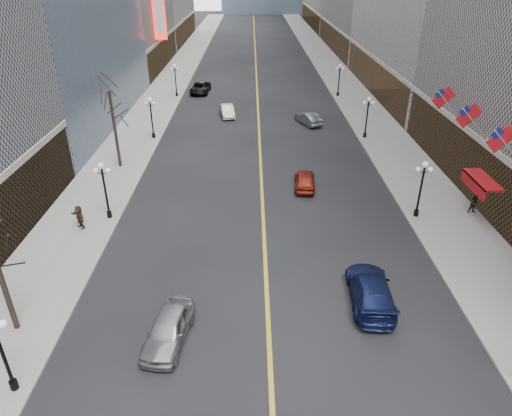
{
  "coord_description": "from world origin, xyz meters",
  "views": [
    {
      "loc": [
        -0.85,
        -0.6,
        17.41
      ],
      "look_at": [
        -0.68,
        17.67,
        7.55
      ],
      "focal_mm": 32.0,
      "sensor_mm": 36.0,
      "label": 1
    }
  ],
  "objects_px": {
    "streetlamp_east_2": "(367,113)",
    "car_sb_near": "(371,290)",
    "car_nb_near": "(168,329)",
    "car_nb_far": "(200,88)",
    "car_sb_mid": "(305,180)",
    "streetlamp_west_3": "(175,77)",
    "car_nb_mid": "(227,111)",
    "streetlamp_east_3": "(339,77)",
    "car_sb_far": "(308,118)",
    "streetlamp_east_1": "(422,183)",
    "streetlamp_west_1": "(104,185)",
    "streetlamp_west_2": "(151,114)"
  },
  "relations": [
    {
      "from": "streetlamp_west_1",
      "to": "streetlamp_east_1",
      "type": "bearing_deg",
      "value": 0.0
    },
    {
      "from": "streetlamp_west_2",
      "to": "car_sb_mid",
      "type": "height_order",
      "value": "streetlamp_west_2"
    },
    {
      "from": "streetlamp_east_3",
      "to": "streetlamp_west_1",
      "type": "relative_size",
      "value": 1.0
    },
    {
      "from": "streetlamp_east_2",
      "to": "car_sb_near",
      "type": "xyz_separation_m",
      "value": [
        -5.86,
        -27.89,
        -2.07
      ]
    },
    {
      "from": "car_nb_mid",
      "to": "car_sb_mid",
      "type": "distance_m",
      "value": 22.39
    },
    {
      "from": "car_nb_far",
      "to": "streetlamp_east_3",
      "type": "bearing_deg",
      "value": -2.49
    },
    {
      "from": "streetlamp_west_1",
      "to": "streetlamp_west_2",
      "type": "relative_size",
      "value": 1.0
    },
    {
      "from": "car_nb_near",
      "to": "car_nb_far",
      "type": "xyz_separation_m",
      "value": [
        -3.36,
        51.12,
        -0.02
      ]
    },
    {
      "from": "streetlamp_east_3",
      "to": "streetlamp_west_2",
      "type": "height_order",
      "value": "same"
    },
    {
      "from": "streetlamp_west_2",
      "to": "car_sb_near",
      "type": "bearing_deg",
      "value": -57.54
    },
    {
      "from": "streetlamp_east_2",
      "to": "car_sb_mid",
      "type": "relative_size",
      "value": 1.05
    },
    {
      "from": "car_nb_mid",
      "to": "streetlamp_west_1",
      "type": "bearing_deg",
      "value": -115.64
    },
    {
      "from": "streetlamp_east_2",
      "to": "car_nb_near",
      "type": "height_order",
      "value": "streetlamp_east_2"
    },
    {
      "from": "streetlamp_west_1",
      "to": "streetlamp_west_2",
      "type": "height_order",
      "value": "same"
    },
    {
      "from": "car_sb_near",
      "to": "streetlamp_west_3",
      "type": "bearing_deg",
      "value": -65.07
    },
    {
      "from": "streetlamp_east_3",
      "to": "car_nb_far",
      "type": "xyz_separation_m",
      "value": [
        -20.35,
        2.24,
        -2.13
      ]
    },
    {
      "from": "streetlamp_east_3",
      "to": "car_sb_far",
      "type": "relative_size",
      "value": 1.02
    },
    {
      "from": "streetlamp_east_2",
      "to": "car_nb_far",
      "type": "distance_m",
      "value": 28.78
    },
    {
      "from": "car_sb_near",
      "to": "car_nb_far",
      "type": "bearing_deg",
      "value": -69.45
    },
    {
      "from": "streetlamp_east_3",
      "to": "streetlamp_west_1",
      "type": "distance_m",
      "value": 43.05
    },
    {
      "from": "car_nb_far",
      "to": "car_sb_near",
      "type": "bearing_deg",
      "value": -69.45
    },
    {
      "from": "car_nb_near",
      "to": "car_nb_mid",
      "type": "relative_size",
      "value": 1.06
    },
    {
      "from": "streetlamp_west_3",
      "to": "streetlamp_east_3",
      "type": "bearing_deg",
      "value": 0.0
    },
    {
      "from": "streetlamp_east_2",
      "to": "car_nb_near",
      "type": "xyz_separation_m",
      "value": [
        -16.99,
        -30.88,
        -2.1
      ]
    },
    {
      "from": "streetlamp_west_3",
      "to": "car_sb_mid",
      "type": "bearing_deg",
      "value": -63.07
    },
    {
      "from": "streetlamp_west_3",
      "to": "car_sb_mid",
      "type": "relative_size",
      "value": 1.05
    },
    {
      "from": "car_nb_mid",
      "to": "car_nb_far",
      "type": "height_order",
      "value": "car_nb_far"
    },
    {
      "from": "streetlamp_east_2",
      "to": "streetlamp_east_3",
      "type": "bearing_deg",
      "value": 90.0
    },
    {
      "from": "streetlamp_west_3",
      "to": "car_sb_near",
      "type": "height_order",
      "value": "streetlamp_west_3"
    },
    {
      "from": "streetlamp_west_1",
      "to": "streetlamp_west_3",
      "type": "xyz_separation_m",
      "value": [
        0.0,
        36.0,
        0.0
      ]
    },
    {
      "from": "streetlamp_west_1",
      "to": "streetlamp_west_3",
      "type": "distance_m",
      "value": 36.0
    },
    {
      "from": "car_nb_mid",
      "to": "car_sb_far",
      "type": "relative_size",
      "value": 1.0
    },
    {
      "from": "streetlamp_west_2",
      "to": "streetlamp_west_3",
      "type": "xyz_separation_m",
      "value": [
        0.0,
        18.0,
        0.0
      ]
    },
    {
      "from": "streetlamp_west_3",
      "to": "streetlamp_west_2",
      "type": "bearing_deg",
      "value": -90.0
    },
    {
      "from": "car_nb_near",
      "to": "car_sb_far",
      "type": "height_order",
      "value": "car_nb_near"
    },
    {
      "from": "streetlamp_east_1",
      "to": "car_nb_far",
      "type": "distance_m",
      "value": 43.37
    },
    {
      "from": "streetlamp_east_2",
      "to": "streetlamp_west_3",
      "type": "height_order",
      "value": "same"
    },
    {
      "from": "streetlamp_west_1",
      "to": "car_sb_near",
      "type": "distance_m",
      "value": 20.42
    },
    {
      "from": "car_nb_near",
      "to": "car_nb_mid",
      "type": "xyz_separation_m",
      "value": [
        1.23,
        39.3,
        -0.07
      ]
    },
    {
      "from": "streetlamp_west_2",
      "to": "car_nb_near",
      "type": "xyz_separation_m",
      "value": [
        6.61,
        -30.88,
        -2.1
      ]
    },
    {
      "from": "streetlamp_east_1",
      "to": "car_sb_mid",
      "type": "distance_m",
      "value": 9.93
    },
    {
      "from": "car_nb_mid",
      "to": "car_nb_near",
      "type": "bearing_deg",
      "value": -100.91
    },
    {
      "from": "streetlamp_east_2",
      "to": "car_nb_mid",
      "type": "xyz_separation_m",
      "value": [
        -15.76,
        8.42,
        -2.18
      ]
    },
    {
      "from": "car_nb_mid",
      "to": "streetlamp_east_1",
      "type": "bearing_deg",
      "value": -68.3
    },
    {
      "from": "car_nb_near",
      "to": "car_sb_near",
      "type": "xyz_separation_m",
      "value": [
        11.13,
        2.99,
        0.03
      ]
    },
    {
      "from": "car_nb_far",
      "to": "car_nb_mid",
      "type": "bearing_deg",
      "value": -64.97
    },
    {
      "from": "car_sb_mid",
      "to": "streetlamp_west_3",
      "type": "bearing_deg",
      "value": -58.04
    },
    {
      "from": "streetlamp_west_3",
      "to": "car_nb_far",
      "type": "relative_size",
      "value": 0.81
    },
    {
      "from": "car_sb_far",
      "to": "car_nb_far",
      "type": "bearing_deg",
      "value": -69.66
    },
    {
      "from": "streetlamp_east_2",
      "to": "car_sb_mid",
      "type": "distance_m",
      "value": 15.11
    }
  ]
}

